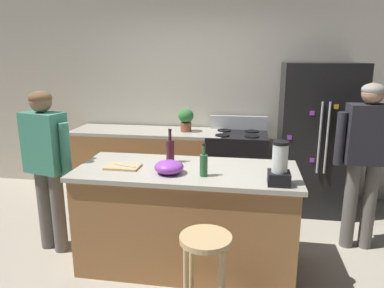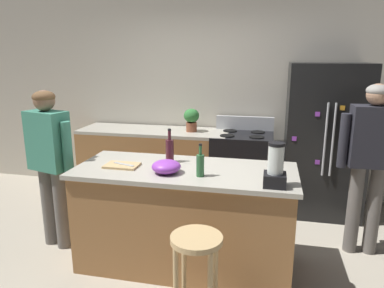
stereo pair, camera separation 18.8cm
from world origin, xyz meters
The scene contains 16 objects.
ground_plane centered at (0.00, 0.00, 0.00)m, with size 14.00×14.00×0.00m, color #B2A893.
back_wall centered at (0.00, 1.95, 1.35)m, with size 8.00×0.10×2.70m, color beige.
kitchen_island centered at (0.00, 0.00, 0.47)m, with size 1.95×0.82×0.94m.
back_counter_run centered at (-0.80, 1.55, 0.47)m, with size 2.00×0.64×0.94m.
refrigerator centered at (1.36, 1.50, 0.91)m, with size 0.90×0.73×1.83m.
stove_range centered at (0.39, 1.52, 0.48)m, with size 0.76×0.65×1.12m.
person_by_island_left centered at (-1.37, 0.06, 0.96)m, with size 0.59×0.32×1.59m.
person_by_sink_right centered at (1.65, 0.59, 1.01)m, with size 0.59×0.24×1.67m.
bar_stool centered at (0.27, -0.78, 0.55)m, with size 0.36×0.36×0.72m.
potted_plant centered at (-0.28, 1.55, 1.11)m, with size 0.20×0.20×0.30m.
blender_appliance centered at (0.77, -0.27, 1.08)m, with size 0.17×0.17×0.34m.
bottle_wine centered at (-0.18, 0.17, 1.05)m, with size 0.08×0.08×0.32m.
bottle_olive_oil centered at (0.17, -0.17, 1.04)m, with size 0.07×0.07×0.28m.
mixing_bowl centered at (-0.12, -0.15, 0.99)m, with size 0.25×0.25×0.11m, color purple.
cutting_board centered at (-0.56, -0.07, 0.95)m, with size 0.30×0.20×0.02m, color tan.
chef_knife centered at (-0.54, -0.07, 0.96)m, with size 0.22×0.03×0.01m, color #B7BABF.
Camera 2 is at (0.71, -2.93, 1.91)m, focal length 33.51 mm.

